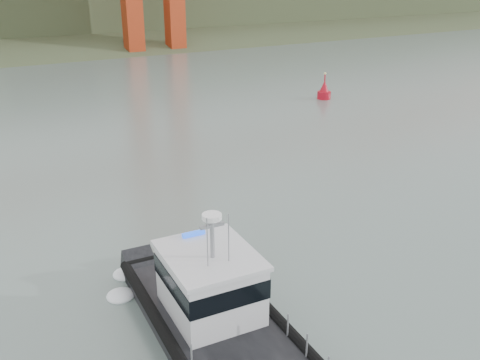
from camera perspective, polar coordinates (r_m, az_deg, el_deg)
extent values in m
plane|color=#566660|center=(27.62, 6.01, -9.93)|extent=(400.00, 400.00, 0.00)
cube|color=#2D3D22|center=(112.67, -22.98, 12.75)|extent=(500.00, 44.72, 16.25)
cube|color=black|center=(22.55, -6.15, -16.74)|extent=(2.11, 12.23, 1.33)
cube|color=black|center=(23.50, 0.90, -14.79)|extent=(2.11, 12.23, 1.33)
cube|color=black|center=(22.26, -1.95, -15.47)|extent=(5.00, 10.74, 0.28)
cube|color=silver|center=(22.28, -3.21, -11.04)|extent=(3.53, 4.16, 2.54)
cube|color=black|center=(22.04, -3.24, -10.04)|extent=(3.60, 4.23, 0.83)
cube|color=silver|center=(21.58, -3.29, -8.00)|extent=(3.77, 4.39, 0.18)
cylinder|color=gray|center=(20.87, -2.98, -6.25)|extent=(0.18, 0.18, 1.99)
cylinder|color=white|center=(20.44, -3.03, -3.92)|extent=(0.77, 0.77, 0.20)
cylinder|color=#A70B1A|center=(64.36, 8.94, 8.86)|extent=(1.58, 1.58, 1.06)
cone|color=#A70B1A|center=(64.14, 8.99, 9.78)|extent=(1.23, 1.23, 1.58)
cylinder|color=#A70B1A|center=(63.93, 9.05, 10.70)|extent=(0.14, 0.14, 0.88)
sphere|color=#E5D87F|center=(63.84, 9.08, 11.17)|extent=(0.26, 0.26, 0.26)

